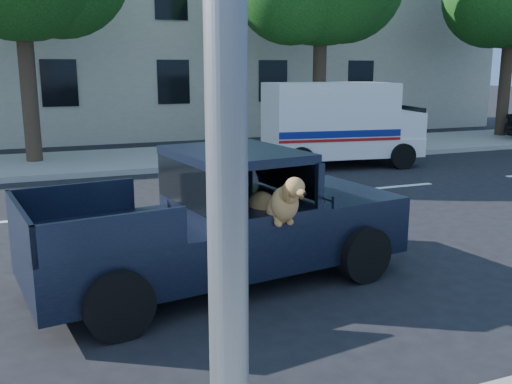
% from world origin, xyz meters
% --- Properties ---
extents(ground, '(120.00, 120.00, 0.00)m').
position_xyz_m(ground, '(0.00, 0.00, 0.00)').
color(ground, black).
rests_on(ground, ground).
extents(far_sidewalk, '(60.00, 4.00, 0.15)m').
position_xyz_m(far_sidewalk, '(0.00, 9.20, 0.07)').
color(far_sidewalk, gray).
rests_on(far_sidewalk, ground).
extents(lane_stripes, '(21.60, 0.14, 0.01)m').
position_xyz_m(lane_stripes, '(2.00, 3.40, 0.01)').
color(lane_stripes, silver).
rests_on(lane_stripes, ground).
extents(building_main, '(26.00, 6.00, 9.00)m').
position_xyz_m(building_main, '(3.00, 16.50, 4.50)').
color(building_main, beige).
rests_on(building_main, ground).
extents(pickup_truck, '(5.03, 2.69, 1.72)m').
position_xyz_m(pickup_truck, '(-1.94, -0.81, 0.58)').
color(pickup_truck, black).
rests_on(pickup_truck, ground).
extents(mail_truck, '(4.46, 2.65, 2.32)m').
position_xyz_m(mail_truck, '(4.02, 6.53, 1.01)').
color(mail_truck, silver).
rests_on(mail_truck, ground).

